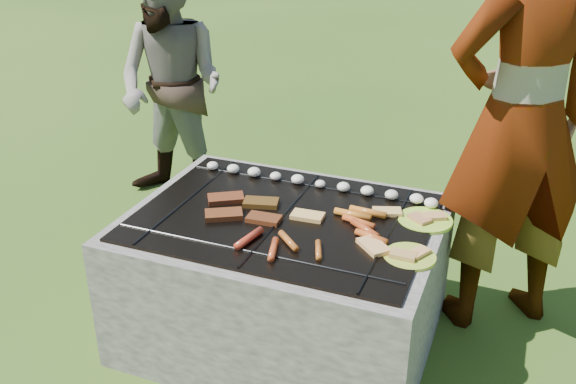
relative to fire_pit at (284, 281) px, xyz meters
name	(u,v)px	position (x,y,z in m)	size (l,w,h in m)	color
lawn	(284,333)	(0.00, 0.00, -0.28)	(60.00, 60.00, 0.00)	#284912
fire_pit	(284,281)	(0.00, 0.00, 0.00)	(1.30, 1.00, 0.62)	#A49E92
mushrooms	(322,183)	(0.06, 0.32, 0.35)	(1.12, 0.08, 0.04)	white
pork_slabs	(241,208)	(-0.19, -0.02, 0.34)	(0.39, 0.30, 0.02)	#9D441C
sausages	(329,230)	(0.22, -0.07, 0.34)	(0.54, 0.52, 0.03)	#F5A228
bread_on_grate	(353,225)	(0.30, 0.01, 0.34)	(0.47, 0.43, 0.02)	#E4B374
plate_far	(425,220)	(0.56, 0.19, 0.33)	(0.24, 0.24, 0.03)	#EAF039
plate_near	(409,256)	(0.56, -0.12, 0.33)	(0.26, 0.26, 0.03)	gold
cook	(522,121)	(0.87, 0.51, 0.70)	(0.71, 0.47, 1.96)	gray
bystander	(172,86)	(-1.17, 1.07, 0.47)	(0.73, 0.57, 1.51)	#A8958C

